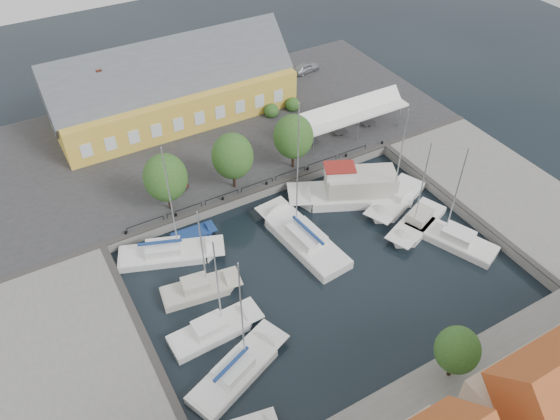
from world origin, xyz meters
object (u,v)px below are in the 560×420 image
west_boat_b (200,290)px  west_boat_d (237,372)px  east_boat_c (453,240)px  tent_canopy (350,113)px  east_boat_b (417,224)px  warehouse (168,90)px  center_sailboat (303,240)px  launch_nw (193,235)px  car_silver (306,68)px  west_boat_a (169,255)px  east_boat_a (396,200)px  car_red (171,179)px  trawler (354,191)px  west_boat_c (214,331)px

west_boat_b → west_boat_d: bearing=-94.5°
east_boat_c → tent_canopy: bearing=86.4°
tent_canopy → east_boat_b: (-2.72, -15.70, -3.42)m
warehouse → west_boat_b: size_ratio=2.94×
east_boat_c → center_sailboat: bearing=150.6°
launch_nw → car_silver: bearing=39.8°
west_boat_a → warehouse: bearing=68.0°
east_boat_c → launch_nw: 24.72m
warehouse → east_boat_a: east_boat_a is taller
car_red → trawler: size_ratio=0.29×
center_sailboat → west_boat_b: bearing=-175.8°
car_red → west_boat_c: bearing=-121.4°
warehouse → center_sailboat: (3.03, -26.03, -4.07)m
warehouse → west_boat_d: bearing=-103.6°
warehouse → west_boat_a: 23.56m
tent_canopy → car_silver: bearing=76.8°
west_boat_a → west_boat_b: 5.39m
warehouse → tent_canopy: warehouse is taller
tent_canopy → car_red: tent_canopy is taller
car_red → east_boat_b: bearing=-62.0°
east_boat_a → center_sailboat: bearing=-178.0°
car_red → west_boat_d: 23.23m
east_boat_c → launch_nw: (-21.07, 12.92, -0.17)m
east_boat_a → west_boat_b: bearing=-176.9°
west_boat_d → tent_canopy: bearing=40.7°
center_sailboat → car_silver: bearing=58.1°
west_boat_b → launch_nw: 7.12m
trawler → car_silver: bearing=69.3°
warehouse → east_boat_c: 36.64m
west_boat_a → west_boat_c: west_boat_a is taller
west_boat_b → car_red: bearing=77.8°
west_boat_b → west_boat_d: size_ratio=0.81×
car_silver → east_boat_c: 34.85m
east_boat_a → west_boat_d: bearing=-156.7°
center_sailboat → trawler: 8.48m
car_red → west_boat_d: (-3.75, -22.88, -1.35)m
warehouse → car_red: 13.87m
west_boat_b → launch_nw: bearing=71.7°
warehouse → west_boat_a: size_ratio=2.24×
center_sailboat → west_boat_a: 12.56m
warehouse → west_boat_d: size_ratio=2.38×
warehouse → east_boat_c: (15.38, -32.99, -4.17)m
car_red → east_boat_c: size_ratio=0.34×
tent_canopy → east_boat_c: east_boat_c is taller
east_boat_a → east_boat_c: bearing=-82.7°
tent_canopy → west_boat_c: bearing=-145.3°
trawler → east_boat_c: 10.93m
car_red → west_boat_b: 14.53m
tent_canopy → trawler: trawler is taller
west_boat_c → west_boat_d: (0.02, -4.23, 0.01)m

